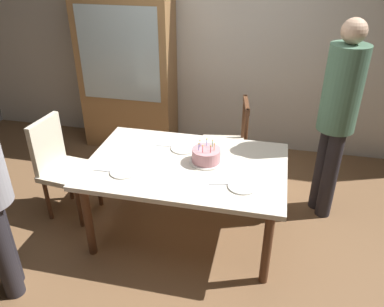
# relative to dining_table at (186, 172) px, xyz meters

# --- Properties ---
(ground) EXTENTS (6.40, 6.40, 0.00)m
(ground) POSITION_rel_dining_table_xyz_m (0.00, 0.00, -0.64)
(ground) COLOR brown
(back_wall) EXTENTS (6.40, 0.10, 2.60)m
(back_wall) POSITION_rel_dining_table_xyz_m (0.00, 1.85, 0.66)
(back_wall) COLOR beige
(back_wall) RESTS_ON ground
(dining_table) EXTENTS (1.63, 1.06, 0.72)m
(dining_table) POSITION_rel_dining_table_xyz_m (0.00, 0.00, 0.00)
(dining_table) COLOR silver
(dining_table) RESTS_ON ground
(birthday_cake) EXTENTS (0.28, 0.28, 0.19)m
(birthday_cake) POSITION_rel_dining_table_xyz_m (0.16, 0.06, 0.14)
(birthday_cake) COLOR silver
(birthday_cake) RESTS_ON dining_table
(plate_near_celebrant) EXTENTS (0.22, 0.22, 0.01)m
(plate_near_celebrant) POSITION_rel_dining_table_xyz_m (-0.45, -0.24, 0.08)
(plate_near_celebrant) COLOR white
(plate_near_celebrant) RESTS_ON dining_table
(plate_far_side) EXTENTS (0.22, 0.22, 0.01)m
(plate_far_side) POSITION_rel_dining_table_xyz_m (-0.08, 0.24, 0.08)
(plate_far_side) COLOR white
(plate_far_side) RESTS_ON dining_table
(plate_near_guest) EXTENTS (0.22, 0.22, 0.01)m
(plate_near_guest) POSITION_rel_dining_table_xyz_m (0.49, -0.24, 0.08)
(plate_near_guest) COLOR white
(plate_near_guest) RESTS_ON dining_table
(fork_near_celebrant) EXTENTS (0.18, 0.02, 0.01)m
(fork_near_celebrant) POSITION_rel_dining_table_xyz_m (-0.61, -0.26, 0.08)
(fork_near_celebrant) COLOR silver
(fork_near_celebrant) RESTS_ON dining_table
(fork_far_side) EXTENTS (0.18, 0.03, 0.01)m
(fork_far_side) POSITION_rel_dining_table_xyz_m (-0.24, 0.25, 0.08)
(fork_far_side) COLOR silver
(fork_far_side) RESTS_ON dining_table
(fork_near_guest) EXTENTS (0.18, 0.06, 0.01)m
(fork_near_guest) POSITION_rel_dining_table_xyz_m (0.33, -0.24, 0.08)
(fork_near_guest) COLOR silver
(fork_near_guest) RESTS_ON dining_table
(chair_spindle_back) EXTENTS (0.51, 0.51, 0.95)m
(chair_spindle_back) POSITION_rel_dining_table_xyz_m (0.23, 0.86, -0.18)
(chair_spindle_back) COLOR beige
(chair_spindle_back) RESTS_ON ground
(chair_upholstered) EXTENTS (0.49, 0.49, 0.95)m
(chair_upholstered) POSITION_rel_dining_table_xyz_m (-1.20, 0.06, -0.11)
(chair_upholstered) COLOR beige
(chair_upholstered) RESTS_ON ground
(person_guest) EXTENTS (0.32, 0.32, 1.81)m
(person_guest) POSITION_rel_dining_table_xyz_m (1.19, 0.60, 0.40)
(person_guest) COLOR #262328
(person_guest) RESTS_ON ground
(china_cabinet) EXTENTS (1.10, 0.45, 1.90)m
(china_cabinet) POSITION_rel_dining_table_xyz_m (-1.08, 1.56, 0.31)
(china_cabinet) COLOR #9E7042
(china_cabinet) RESTS_ON ground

